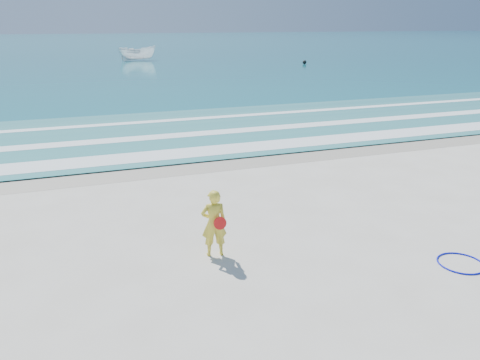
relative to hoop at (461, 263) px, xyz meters
name	(u,v)px	position (x,y,z in m)	size (l,w,h in m)	color
ground	(310,302)	(-3.56, -0.20, -0.02)	(400.00, 400.00, 0.00)	silver
wet_sand	(189,164)	(-3.56, 8.80, -0.01)	(400.00, 2.40, 0.00)	#B2A893
ocean	(84,44)	(-3.56, 104.80, 0.00)	(400.00, 190.00, 0.04)	#19727F
shallow	(162,132)	(-3.56, 13.80, 0.03)	(400.00, 10.00, 0.01)	#59B7AD
foam_near	(181,153)	(-3.56, 10.10, 0.04)	(400.00, 1.40, 0.01)	white
foam_mid	(166,136)	(-3.56, 13.00, 0.04)	(400.00, 0.90, 0.01)	white
foam_far	(153,121)	(-3.56, 16.30, 0.04)	(400.00, 0.60, 0.01)	white
hoop	(461,263)	(0.00, 0.00, 0.00)	(0.93, 0.93, 0.03)	#0B13CA
boat	(137,53)	(1.15, 55.06, 0.91)	(1.72, 4.58, 1.77)	white
buoy	(305,62)	(18.49, 43.11, 0.25)	(0.45, 0.45, 0.45)	black
woman	(214,223)	(-4.64, 2.08, 0.72)	(0.57, 0.43, 1.47)	yellow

